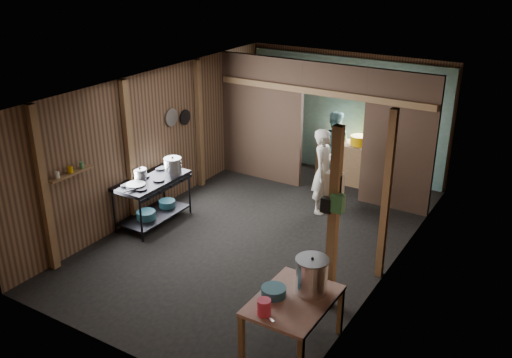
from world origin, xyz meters
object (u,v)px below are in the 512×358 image
Objects in this scene: stock_pot at (312,276)px; pink_bucket at (264,307)px; cook at (324,171)px; stove_pot_large at (173,166)px; yellow_tub at (359,140)px; prep_table at (293,323)px; gas_range at (153,201)px.

pink_bucket is (-0.26, -0.69, -0.12)m from stock_pot.
pink_bucket is 0.12× the size of cook.
stove_pot_large is 0.93× the size of yellow_tub.
prep_table is 0.75× the size of cook.
yellow_tub is at bearing 103.79° from prep_table.
stove_pot_large is at bearing 153.05° from stock_pot.
stove_pot_large is 0.20× the size of cook.
stock_pot is 0.75m from pink_bucket.
prep_table is at bearing -114.29° from stock_pot.
cook is at bearing -91.54° from yellow_tub.
yellow_tub reaches higher than gas_range.
cook reaches higher than gas_range.
pink_bucket is (3.39, -2.55, -0.18)m from stove_pot_large.
stock_pot is 0.30× the size of cook.
gas_range is at bearing 159.08° from stock_pot.
gas_range is 0.71m from stove_pot_large.
stove_pot_large reaches higher than gas_range.
cook is (-1.19, 4.15, -0.00)m from pink_bucket.
yellow_tub is (-1.30, 5.29, 0.59)m from prep_table.
yellow_tub is (2.41, 3.58, 0.52)m from gas_range.
yellow_tub is (-1.41, 5.04, 0.02)m from stock_pot.
stock_pot reaches higher than pink_bucket.
cook reaches higher than stove_pot_large.
stock_pot is 1.39× the size of yellow_tub.
yellow_tub is 0.22× the size of cook.
stove_pot_large is at bearing -125.15° from yellow_tub.
stove_pot_large reaches higher than prep_table.
prep_table is at bearing -30.71° from stove_pot_large.
gas_range is 2.97× the size of stock_pot.
cook reaches higher than yellow_tub.
stock_pot is at bearing -20.92° from gas_range.
cook is (-0.04, -1.58, -0.15)m from yellow_tub.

